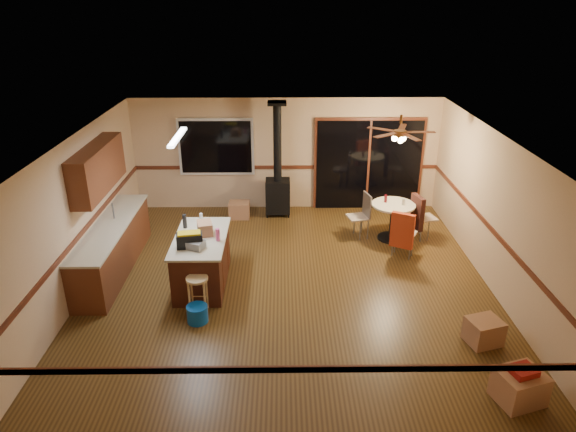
{
  "coord_description": "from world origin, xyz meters",
  "views": [
    {
      "loc": [
        -0.1,
        -7.88,
        4.72
      ],
      "look_at": [
        0.0,
        0.3,
        1.15
      ],
      "focal_mm": 32.0,
      "sensor_mm": 36.0,
      "label": 1
    }
  ],
  "objects_px": {
    "box_corner_a": "(519,387)",
    "box_corner_b": "(484,331)",
    "chair_near": "(403,230)",
    "toolbox_grey": "(192,244)",
    "toolbox_black": "(190,240)",
    "bar_stool": "(198,295)",
    "box_under_window": "(239,210)",
    "wood_stove": "(278,185)",
    "chair_right": "(418,212)",
    "blue_bucket": "(197,314)",
    "kitchen_island": "(202,260)",
    "chair_left": "(363,210)",
    "dining_table": "(393,215)"
  },
  "relations": [
    {
      "from": "toolbox_black",
      "to": "chair_near",
      "type": "distance_m",
      "value": 4.01
    },
    {
      "from": "toolbox_grey",
      "to": "box_corner_a",
      "type": "relative_size",
      "value": 0.74
    },
    {
      "from": "chair_near",
      "to": "box_corner_b",
      "type": "distance_m",
      "value": 2.72
    },
    {
      "from": "dining_table",
      "to": "chair_right",
      "type": "bearing_deg",
      "value": 0.66
    },
    {
      "from": "wood_stove",
      "to": "chair_right",
      "type": "bearing_deg",
      "value": -24.41
    },
    {
      "from": "dining_table",
      "to": "box_corner_b",
      "type": "relative_size",
      "value": 1.9
    },
    {
      "from": "bar_stool",
      "to": "chair_right",
      "type": "height_order",
      "value": "chair_right"
    },
    {
      "from": "wood_stove",
      "to": "box_corner_b",
      "type": "relative_size",
      "value": 5.38
    },
    {
      "from": "dining_table",
      "to": "bar_stool",
      "type": "bearing_deg",
      "value": -143.72
    },
    {
      "from": "kitchen_island",
      "to": "chair_right",
      "type": "bearing_deg",
      "value": 22.55
    },
    {
      "from": "box_corner_a",
      "to": "box_corner_b",
      "type": "distance_m",
      "value": 1.17
    },
    {
      "from": "wood_stove",
      "to": "blue_bucket",
      "type": "bearing_deg",
      "value": -106.24
    },
    {
      "from": "bar_stool",
      "to": "box_corner_b",
      "type": "xyz_separation_m",
      "value": [
        4.27,
        -0.83,
        -0.13
      ]
    },
    {
      "from": "box_corner_a",
      "to": "box_corner_b",
      "type": "bearing_deg",
      "value": 90.88
    },
    {
      "from": "chair_near",
      "to": "toolbox_grey",
      "type": "bearing_deg",
      "value": -161.34
    },
    {
      "from": "toolbox_black",
      "to": "box_under_window",
      "type": "distance_m",
      "value": 3.39
    },
    {
      "from": "toolbox_black",
      "to": "blue_bucket",
      "type": "height_order",
      "value": "toolbox_black"
    },
    {
      "from": "bar_stool",
      "to": "box_under_window",
      "type": "bearing_deg",
      "value": 84.55
    },
    {
      "from": "wood_stove",
      "to": "toolbox_black",
      "type": "height_order",
      "value": "wood_stove"
    },
    {
      "from": "toolbox_black",
      "to": "box_corner_b",
      "type": "bearing_deg",
      "value": -17.18
    },
    {
      "from": "toolbox_grey",
      "to": "chair_left",
      "type": "height_order",
      "value": "toolbox_grey"
    },
    {
      "from": "blue_bucket",
      "to": "dining_table",
      "type": "bearing_deg",
      "value": 38.9
    },
    {
      "from": "kitchen_island",
      "to": "toolbox_grey",
      "type": "bearing_deg",
      "value": -101.13
    },
    {
      "from": "blue_bucket",
      "to": "chair_near",
      "type": "bearing_deg",
      "value": 29.48
    },
    {
      "from": "dining_table",
      "to": "chair_near",
      "type": "distance_m",
      "value": 0.86
    },
    {
      "from": "toolbox_black",
      "to": "chair_near",
      "type": "relative_size",
      "value": 0.59
    },
    {
      "from": "toolbox_grey",
      "to": "toolbox_black",
      "type": "distance_m",
      "value": 0.07
    },
    {
      "from": "bar_stool",
      "to": "box_corner_b",
      "type": "bearing_deg",
      "value": -10.94
    },
    {
      "from": "kitchen_island",
      "to": "bar_stool",
      "type": "distance_m",
      "value": 0.92
    },
    {
      "from": "kitchen_island",
      "to": "box_corner_b",
      "type": "distance_m",
      "value": 4.68
    },
    {
      "from": "box_corner_a",
      "to": "bar_stool",
      "type": "bearing_deg",
      "value": 155.04
    },
    {
      "from": "bar_stool",
      "to": "chair_left",
      "type": "distance_m",
      "value": 4.1
    },
    {
      "from": "toolbox_black",
      "to": "box_corner_b",
      "type": "height_order",
      "value": "toolbox_black"
    },
    {
      "from": "chair_near",
      "to": "box_under_window",
      "type": "height_order",
      "value": "chair_near"
    },
    {
      "from": "box_corner_a",
      "to": "box_under_window",
      "type": "bearing_deg",
      "value": 124.16
    },
    {
      "from": "kitchen_island",
      "to": "chair_left",
      "type": "height_order",
      "value": "chair_left"
    },
    {
      "from": "chair_near",
      "to": "wood_stove",
      "type": "bearing_deg",
      "value": 137.52
    },
    {
      "from": "wood_stove",
      "to": "box_corner_b",
      "type": "bearing_deg",
      "value": -57.66
    },
    {
      "from": "toolbox_black",
      "to": "blue_bucket",
      "type": "distance_m",
      "value": 1.2
    },
    {
      "from": "box_under_window",
      "to": "box_corner_b",
      "type": "height_order",
      "value": "box_corner_b"
    },
    {
      "from": "chair_near",
      "to": "bar_stool",
      "type": "bearing_deg",
      "value": -153.74
    },
    {
      "from": "blue_bucket",
      "to": "chair_right",
      "type": "bearing_deg",
      "value": 35.22
    },
    {
      "from": "bar_stool",
      "to": "kitchen_island",
      "type": "bearing_deg",
      "value": 93.79
    },
    {
      "from": "wood_stove",
      "to": "box_under_window",
      "type": "xyz_separation_m",
      "value": [
        -0.88,
        -0.17,
        -0.54
      ]
    },
    {
      "from": "toolbox_black",
      "to": "chair_right",
      "type": "xyz_separation_m",
      "value": [
        4.3,
        2.1,
        -0.42
      ]
    },
    {
      "from": "chair_near",
      "to": "kitchen_island",
      "type": "bearing_deg",
      "value": -166.66
    },
    {
      "from": "kitchen_island",
      "to": "chair_right",
      "type": "relative_size",
      "value": 2.4
    },
    {
      "from": "toolbox_grey",
      "to": "chair_near",
      "type": "bearing_deg",
      "value": 18.66
    },
    {
      "from": "wood_stove",
      "to": "chair_near",
      "type": "xyz_separation_m",
      "value": [
        2.38,
        -2.18,
        -0.13
      ]
    },
    {
      "from": "kitchen_island",
      "to": "chair_left",
      "type": "xyz_separation_m",
      "value": [
        3.07,
        1.86,
        0.14
      ]
    }
  ]
}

